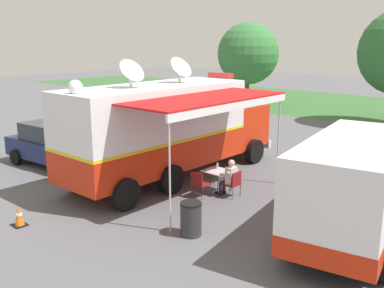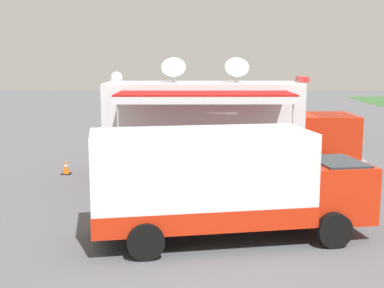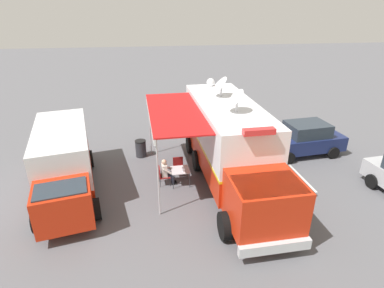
% 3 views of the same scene
% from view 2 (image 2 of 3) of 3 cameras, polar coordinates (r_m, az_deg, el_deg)
% --- Properties ---
extents(ground_plane, '(100.00, 100.00, 0.00)m').
position_cam_2_polar(ground_plane, '(19.98, 1.14, -3.32)').
color(ground_plane, '#5B5B60').
extents(lot_stripe, '(0.30, 4.80, 0.01)m').
position_cam_2_polar(lot_stripe, '(23.39, 0.95, -1.42)').
color(lot_stripe, silver).
rests_on(lot_stripe, ground).
extents(command_truck, '(5.14, 9.57, 4.53)m').
position_cam_2_polar(command_truck, '(19.64, 3.35, 2.21)').
color(command_truck, red).
rests_on(command_truck, ground).
extents(folding_table, '(0.83, 0.83, 0.73)m').
position_cam_2_polar(folding_table, '(17.68, 3.41, -2.80)').
color(folding_table, silver).
rests_on(folding_table, ground).
extents(water_bottle, '(0.07, 0.07, 0.22)m').
position_cam_2_polar(water_bottle, '(17.75, 3.98, -2.23)').
color(water_bottle, silver).
rests_on(water_bottle, folding_table).
extents(folding_chair_at_table, '(0.50, 0.50, 0.87)m').
position_cam_2_polar(folding_chair_at_table, '(16.93, 3.27, -3.91)').
color(folding_chair_at_table, maroon).
rests_on(folding_chair_at_table, ground).
extents(folding_chair_beside_table, '(0.50, 0.50, 0.87)m').
position_cam_2_polar(folding_chair_beside_table, '(17.71, 0.66, -3.29)').
color(folding_chair_beside_table, maroon).
rests_on(folding_chair_beside_table, ground).
extents(seated_responder, '(0.67, 0.57, 1.25)m').
position_cam_2_polar(seated_responder, '(17.09, 3.24, -3.31)').
color(seated_responder, silver).
rests_on(seated_responder, ground).
extents(trash_bin, '(0.57, 0.57, 0.91)m').
position_cam_2_polar(trash_bin, '(16.20, -7.47, -4.80)').
color(trash_bin, '#2D2D33').
rests_on(trash_bin, ground).
extents(traffic_cone, '(0.36, 0.36, 0.58)m').
position_cam_2_polar(traffic_cone, '(20.52, -13.62, -2.46)').
color(traffic_cone, black).
rests_on(traffic_cone, ground).
extents(support_truck, '(3.41, 7.07, 2.70)m').
position_cam_2_polar(support_truck, '(12.73, 3.28, -4.38)').
color(support_truck, white).
rests_on(support_truck, ground).
extents(car_behind_truck, '(4.36, 2.34, 1.76)m').
position_cam_2_polar(car_behind_truck, '(24.50, -2.14, 1.15)').
color(car_behind_truck, navy).
rests_on(car_behind_truck, ground).
extents(car_far_corner, '(2.33, 4.36, 1.76)m').
position_cam_2_polar(car_far_corner, '(27.08, 8.57, 1.85)').
color(car_far_corner, '#B2B5BA').
rests_on(car_far_corner, ground).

